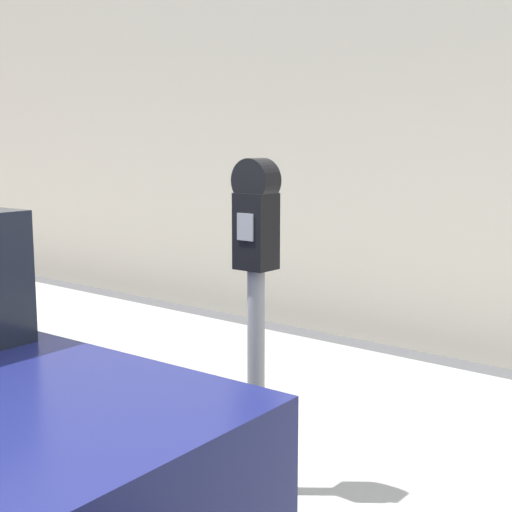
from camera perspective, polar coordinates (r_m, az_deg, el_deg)
sidewalk at (r=4.11m, az=11.95°, el=-15.16°), size 24.00×2.80×0.12m
parking_meter at (r=3.17m, az=-0.00°, el=-1.60°), size 0.20×0.15×1.54m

